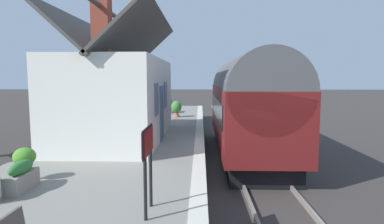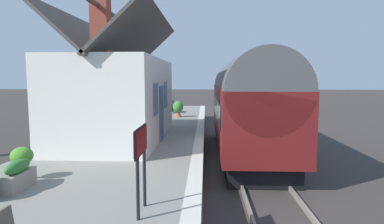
% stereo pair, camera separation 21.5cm
% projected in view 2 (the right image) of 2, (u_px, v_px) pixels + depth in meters
% --- Properties ---
extents(ground_plane, '(160.00, 160.00, 0.00)m').
position_uv_depth(ground_plane, '(231.00, 170.00, 11.96)').
color(ground_plane, '#383330').
extents(platform, '(32.00, 5.68, 0.96)m').
position_uv_depth(platform, '(127.00, 156.00, 12.07)').
color(platform, gray).
rests_on(platform, ground).
extents(platform_edge_coping, '(32.00, 0.36, 0.02)m').
position_uv_depth(platform_edge_coping, '(199.00, 144.00, 11.90)').
color(platform_edge_coping, beige).
rests_on(platform_edge_coping, platform).
extents(rail_near, '(52.00, 0.08, 0.14)m').
position_uv_depth(rail_near, '(275.00, 169.00, 11.88)').
color(rail_near, gray).
rests_on(rail_near, ground).
extents(rail_far, '(52.00, 0.08, 0.14)m').
position_uv_depth(rail_far, '(235.00, 168.00, 11.94)').
color(rail_far, gray).
rests_on(rail_far, ground).
extents(train, '(9.76, 2.73, 4.32)m').
position_uv_depth(train, '(248.00, 105.00, 13.95)').
color(train, black).
rests_on(train, ground).
extents(station_building, '(7.86, 3.66, 5.82)m').
position_uv_depth(station_building, '(120.00, 95.00, 12.94)').
color(station_building, white).
rests_on(station_building, platform).
extents(bench_by_lamp, '(1.42, 0.50, 0.88)m').
position_uv_depth(bench_by_lamp, '(171.00, 106.00, 22.41)').
color(bench_by_lamp, brown).
rests_on(bench_by_lamp, platform).
extents(planter_by_door, '(1.10, 0.32, 0.59)m').
position_uv_depth(planter_by_door, '(141.00, 108.00, 22.89)').
color(planter_by_door, gray).
rests_on(planter_by_door, platform).
extents(planter_bench_right, '(0.96, 0.32, 0.65)m').
position_uv_depth(planter_bench_right, '(18.00, 175.00, 7.05)').
color(planter_bench_right, gray).
rests_on(planter_bench_right, platform).
extents(planter_under_sign, '(0.65, 0.65, 0.99)m').
position_uv_depth(planter_under_sign, '(178.00, 109.00, 19.95)').
color(planter_under_sign, '#9E5138').
rests_on(planter_under_sign, platform).
extents(planter_bench_left, '(0.51, 0.51, 0.80)m').
position_uv_depth(planter_bench_left, '(22.00, 161.00, 7.69)').
color(planter_bench_left, black).
rests_on(planter_bench_left, platform).
extents(station_sign_board, '(0.96, 0.06, 1.57)m').
position_uv_depth(station_sign_board, '(141.00, 148.00, 5.74)').
color(station_sign_board, black).
rests_on(station_sign_board, platform).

